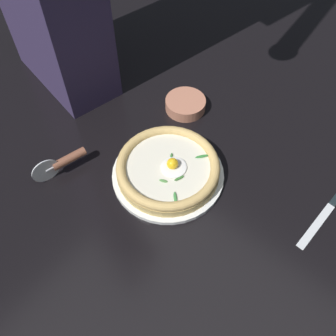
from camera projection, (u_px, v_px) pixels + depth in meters
The scene contains 6 objects.
ground_plane at pixel (187, 175), 0.94m from camera, with size 2.40×2.40×0.03m, color black.
pizza_plate at pixel (168, 174), 0.91m from camera, with size 0.28×0.28×0.01m, color white.
pizza at pixel (168, 168), 0.89m from camera, with size 0.26×0.26×0.06m.
side_bowl at pixel (185, 104), 1.05m from camera, with size 0.12×0.12×0.03m, color #B97359.
pizza_cutter at pixel (63, 162), 0.90m from camera, with size 0.14×0.05×0.07m.
table_knife at pixel (333, 203), 0.87m from camera, with size 0.24×0.03×0.01m.
Camera 1 is at (0.44, 0.31, 0.76)m, focal length 38.44 mm.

